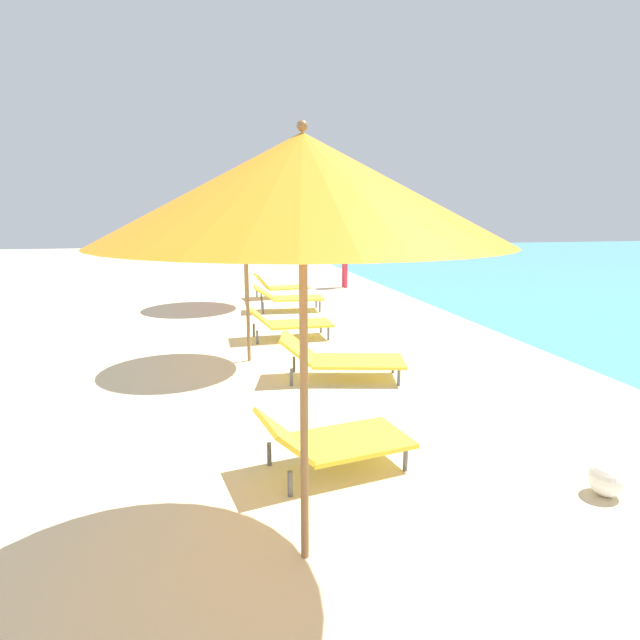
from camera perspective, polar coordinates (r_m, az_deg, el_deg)
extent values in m
cylinder|color=olive|center=(3.06, -1.78, -10.06)|extent=(0.05, 0.05, 1.94)
cone|color=orange|center=(2.84, -1.95, 14.32)|extent=(2.25, 2.25, 0.59)
sphere|color=olive|center=(2.88, -2.00, 20.79)|extent=(0.06, 0.06, 0.06)
cube|color=yellow|center=(4.46, 3.56, -13.24)|extent=(1.04, 0.79, 0.04)
cube|color=yellow|center=(4.18, -4.20, -12.68)|extent=(0.43, 0.68, 0.30)
cylinder|color=#59595E|center=(4.88, 6.09, -12.55)|extent=(0.04, 0.04, 0.20)
cylinder|color=#59595E|center=(4.47, 9.49, -15.05)|extent=(0.04, 0.04, 0.20)
cylinder|color=#59595E|center=(4.52, -5.67, -14.63)|extent=(0.04, 0.04, 0.20)
cylinder|color=#59595E|center=(4.07, -3.34, -17.75)|extent=(0.04, 0.04, 0.20)
cylinder|color=olive|center=(7.35, -8.09, 2.97)|extent=(0.05, 0.05, 1.99)
cone|color=orange|center=(7.27, -8.38, 12.68)|extent=(1.85, 1.85, 0.49)
sphere|color=olive|center=(7.28, -8.45, 14.85)|extent=(0.06, 0.06, 0.06)
cube|color=yellow|center=(8.81, -2.27, -0.41)|extent=(1.09, 0.67, 0.04)
cube|color=yellow|center=(8.67, -6.92, 0.48)|extent=(0.38, 0.66, 0.34)
cylinder|color=#59595E|center=(9.19, 0.10, -0.75)|extent=(0.04, 0.04, 0.23)
cylinder|color=#59595E|center=(8.66, 0.94, -1.52)|extent=(0.04, 0.04, 0.23)
cylinder|color=#59595E|center=(9.00, -7.39, -1.12)|extent=(0.04, 0.04, 0.23)
cylinder|color=#59595E|center=(8.46, -7.00, -1.94)|extent=(0.04, 0.04, 0.23)
cube|color=yellow|center=(6.64, 4.26, -4.60)|extent=(1.30, 0.89, 0.04)
cube|color=yellow|center=(6.59, -2.58, -3.08)|extent=(0.55, 0.72, 0.35)
cylinder|color=#59595E|center=(6.99, 8.15, -4.97)|extent=(0.04, 0.04, 0.22)
cylinder|color=#59595E|center=(6.47, 8.76, -6.35)|extent=(0.04, 0.04, 0.22)
cylinder|color=#59595E|center=(6.94, -2.91, -4.97)|extent=(0.04, 0.04, 0.22)
cylinder|color=#59595E|center=(6.42, -3.21, -6.37)|extent=(0.04, 0.04, 0.22)
cylinder|color=olive|center=(12.04, -8.39, 7.07)|extent=(0.05, 0.05, 2.29)
cone|color=#E54C38|center=(12.00, -8.59, 13.61)|extent=(2.09, 2.09, 0.45)
sphere|color=olive|center=(12.02, -8.63, 14.82)|extent=(0.06, 0.06, 0.06)
cube|color=yellow|center=(13.17, -3.66, 3.64)|extent=(1.11, 0.75, 0.04)
cube|color=yellow|center=(13.00, -6.54, 4.33)|extent=(0.39, 0.67, 0.37)
cylinder|color=#59595E|center=(13.56, -2.21, 3.32)|extent=(0.04, 0.04, 0.23)
cylinder|color=#59595E|center=(13.05, -1.54, 2.98)|extent=(0.04, 0.04, 0.23)
cylinder|color=#59595E|center=(13.29, -7.04, 3.06)|extent=(0.04, 0.04, 0.23)
cylinder|color=#59595E|center=(12.76, -6.56, 2.71)|extent=(0.04, 0.04, 0.23)
cube|color=yellow|center=(11.31, -2.49, 2.44)|extent=(1.14, 0.72, 0.04)
cube|color=yellow|center=(11.23, -6.30, 3.08)|extent=(0.46, 0.68, 0.29)
cylinder|color=#59595E|center=(11.66, -0.43, 2.00)|extent=(0.04, 0.04, 0.26)
cylinder|color=#59595E|center=(11.12, -0.02, 1.52)|extent=(0.04, 0.04, 0.26)
cylinder|color=#59595E|center=(11.55, -6.49, 1.83)|extent=(0.04, 0.04, 0.26)
cylinder|color=#59595E|center=(11.00, -6.36, 1.34)|extent=(0.04, 0.04, 0.26)
cylinder|color=#D8334C|center=(14.98, 2.66, 5.19)|extent=(0.11, 0.11, 0.79)
cylinder|color=#D8334C|center=(14.82, 2.89, 5.11)|extent=(0.11, 0.11, 0.79)
cube|color=orange|center=(14.83, 2.80, 7.79)|extent=(0.25, 0.38, 0.59)
sphere|color=#D8A87F|center=(14.81, 2.82, 9.34)|extent=(0.21, 0.21, 0.21)
sphere|color=white|center=(4.61, 29.31, -15.18)|extent=(0.27, 0.27, 0.27)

